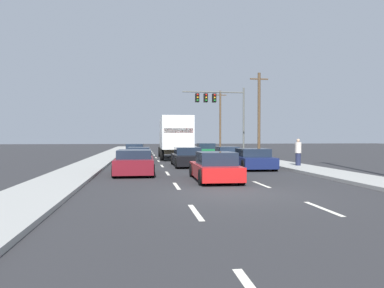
# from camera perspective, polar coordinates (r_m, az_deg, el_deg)

# --- Properties ---
(ground_plane) EXTENTS (140.00, 140.00, 0.00)m
(ground_plane) POSITION_cam_1_polar(r_m,az_deg,el_deg) (37.17, -3.21, -1.87)
(ground_plane) COLOR #2B2B2D
(sidewalk_right) EXTENTS (2.33, 80.00, 0.14)m
(sidewalk_right) POSITION_cam_1_polar(r_m,az_deg,el_deg) (33.42, 8.55, -2.09)
(sidewalk_right) COLOR #9E9E99
(sidewalk_right) RESTS_ON ground_plane
(sidewalk_left) EXTENTS (2.33, 80.00, 0.14)m
(sidewalk_left) POSITION_cam_1_polar(r_m,az_deg,el_deg) (32.23, -13.91, -2.22)
(sidewalk_left) COLOR #9E9E99
(sidewalk_left) RESTS_ON ground_plane
(lane_markings) EXTENTS (3.54, 57.00, 0.01)m
(lane_markings) POSITION_cam_1_polar(r_m,az_deg,el_deg) (31.74, -2.39, -2.36)
(lane_markings) COLOR silver
(lane_markings) RESTS_ON ground_plane
(car_gray) EXTENTS (1.98, 4.54, 1.28)m
(car_gray) POSITION_cam_1_polar(r_m,az_deg,el_deg) (34.24, -8.89, -1.14)
(car_gray) COLOR slate
(car_gray) RESTS_ON ground_plane
(car_silver) EXTENTS (1.93, 4.56, 1.17)m
(car_silver) POSITION_cam_1_polar(r_m,az_deg,el_deg) (26.94, -8.25, -1.82)
(car_silver) COLOR #B7BABF
(car_silver) RESTS_ON ground_plane
(car_maroon) EXTENTS (2.03, 4.62, 1.25)m
(car_maroon) POSITION_cam_1_polar(r_m,az_deg,el_deg) (18.96, -8.97, -2.90)
(car_maroon) COLOR maroon
(car_maroon) RESTS_ON ground_plane
(box_truck) EXTENTS (2.82, 9.00, 3.59)m
(box_truck) POSITION_cam_1_polar(r_m,az_deg,el_deg) (32.03, -2.73, 1.33)
(box_truck) COLOR white
(box_truck) RESTS_ON ground_plane
(car_black) EXTENTS (1.92, 4.60, 1.24)m
(car_black) POSITION_cam_1_polar(r_m,az_deg,el_deg) (23.86, -0.73, -2.13)
(car_black) COLOR black
(car_black) RESTS_ON ground_plane
(car_red) EXTENTS (1.88, 4.23, 1.26)m
(car_red) POSITION_cam_1_polar(r_m,az_deg,el_deg) (15.91, 3.61, -3.71)
(car_red) COLOR red
(car_red) RESTS_ON ground_plane
(car_green) EXTENTS (1.99, 4.12, 1.30)m
(car_green) POSITION_cam_1_polar(r_m,az_deg,el_deg) (36.21, 2.18, -1.00)
(car_green) COLOR #196B38
(car_green) RESTS_ON ground_plane
(car_white) EXTENTS (1.91, 4.17, 1.16)m
(car_white) POSITION_cam_1_polar(r_m,az_deg,el_deg) (28.54, 5.44, -1.66)
(car_white) COLOR white
(car_white) RESTS_ON ground_plane
(car_navy) EXTENTS (2.12, 4.50, 1.22)m
(car_navy) POSITION_cam_1_polar(r_m,az_deg,el_deg) (22.21, 9.32, -2.39)
(car_navy) COLOR #141E4C
(car_navy) RESTS_ON ground_plane
(traffic_signal_mast) EXTENTS (6.94, 0.69, 7.40)m
(traffic_signal_mast) POSITION_cam_1_polar(r_m,az_deg,el_deg) (40.34, 3.86, 6.36)
(traffic_signal_mast) COLOR #595B56
(traffic_signal_mast) RESTS_ON ground_plane
(utility_pole_mid) EXTENTS (1.80, 0.28, 8.10)m
(utility_pole_mid) POSITION_cam_1_polar(r_m,az_deg,el_deg) (35.87, 10.42, 4.70)
(utility_pole_mid) COLOR brown
(utility_pole_mid) RESTS_ON ground_plane
(utility_pole_far) EXTENTS (1.80, 0.28, 8.63)m
(utility_pole_far) POSITION_cam_1_polar(r_m,az_deg,el_deg) (53.23, 4.43, 3.80)
(utility_pole_far) COLOR brown
(utility_pole_far) RESTS_ON ground_plane
(pedestrian_near_corner) EXTENTS (0.38, 0.38, 1.66)m
(pedestrian_near_corner) POSITION_cam_1_polar(r_m,az_deg,el_deg) (23.60, 16.24, -1.24)
(pedestrian_near_corner) COLOR #1E233F
(pedestrian_near_corner) RESTS_ON sidewalk_right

